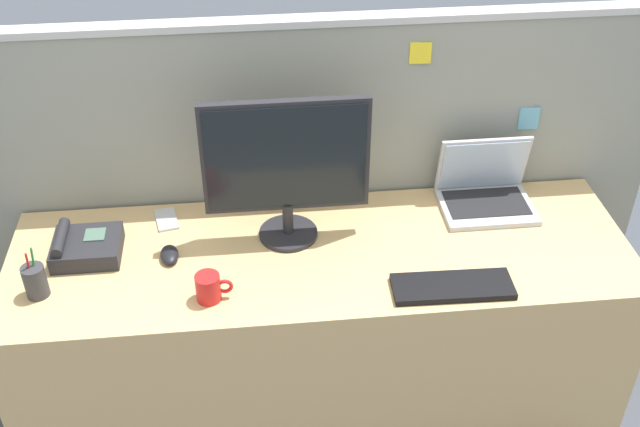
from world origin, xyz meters
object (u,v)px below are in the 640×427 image
cell_phone_silver_slab (167,219)px  keyboard_main (453,287)px  desk_phone (85,247)px  laptop (485,189)px  pen_cup (35,281)px  desktop_monitor (286,163)px  coffee_mug (209,287)px  computer_mouse_right_hand (169,255)px

cell_phone_silver_slab → keyboard_main: bearing=-38.0°
desk_phone → keyboard_main: 1.20m
laptop → pen_cup: (-1.51, -0.34, -0.00)m
desk_phone → cell_phone_silver_slab: 0.30m
desk_phone → keyboard_main: desk_phone is taller
desktop_monitor → coffee_mug: desktop_monitor is taller
laptop → keyboard_main: (-0.23, -0.45, -0.05)m
laptop → cell_phone_silver_slab: 1.14m
coffee_mug → computer_mouse_right_hand: bearing=122.3°
desktop_monitor → keyboard_main: 0.66m
cell_phone_silver_slab → desktop_monitor: bearing=-27.2°
laptop → desktop_monitor: bearing=-171.3°
desk_phone → computer_mouse_right_hand: desk_phone is taller
keyboard_main → pen_cup: bearing=176.5°
desktop_monitor → desk_phone: (-0.67, -0.04, -0.25)m
coffee_mug → pen_cup: bearing=171.8°
laptop → keyboard_main: laptop is taller
desktop_monitor → pen_cup: 0.86m
pen_cup → keyboard_main: bearing=-5.1°
laptop → keyboard_main: size_ratio=0.86×
coffee_mug → desktop_monitor: bearing=49.0°
keyboard_main → laptop: bearing=64.9°
laptop → desk_phone: size_ratio=1.49×
desk_phone → cell_phone_silver_slab: bearing=33.3°
cell_phone_silver_slab → desk_phone: bearing=-157.7°
pen_cup → cell_phone_silver_slab: pen_cup is taller
desktop_monitor → pen_cup: bearing=-164.0°
desk_phone → coffee_mug: (0.41, -0.26, 0.01)m
coffee_mug → desk_phone: bearing=147.5°
cell_phone_silver_slab → computer_mouse_right_hand: bearing=-95.2°
laptop → pen_cup: bearing=-167.4°
computer_mouse_right_hand → cell_phone_silver_slab: (-0.02, 0.21, -0.01)m
desktop_monitor → pen_cup: desktop_monitor is taller
keyboard_main → cell_phone_silver_slab: size_ratio=2.96×
desk_phone → keyboard_main: size_ratio=0.58×
desktop_monitor → desk_phone: bearing=-176.2°
desk_phone → keyboard_main: (1.16, -0.30, -0.02)m
laptop → cell_phone_silver_slab: size_ratio=2.56×
computer_mouse_right_hand → pen_cup: (-0.40, -0.13, 0.04)m
computer_mouse_right_hand → cell_phone_silver_slab: 0.22m
desk_phone → laptop: bearing=6.3°
laptop → computer_mouse_right_hand: bearing=-169.7°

